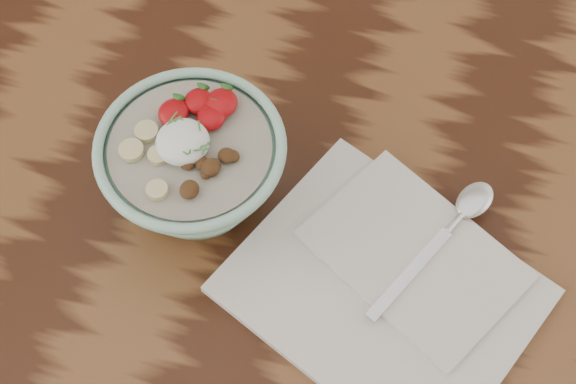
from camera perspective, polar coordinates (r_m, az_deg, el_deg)
name	(u,v)px	position (r cm, az deg, el deg)	size (l,w,h in cm)	color
table	(291,203)	(97.11, 0.23, -0.77)	(160.00, 90.00, 75.00)	#34190D
breakfast_bowl	(194,166)	(81.88, -6.71, 1.82)	(18.98, 18.98, 12.69)	#98CCB4
napkin	(389,283)	(82.44, 7.21, -6.44)	(35.28, 32.31, 1.76)	silver
spoon	(459,218)	(85.14, 12.05, -1.81)	(10.51, 19.13, 1.05)	silver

